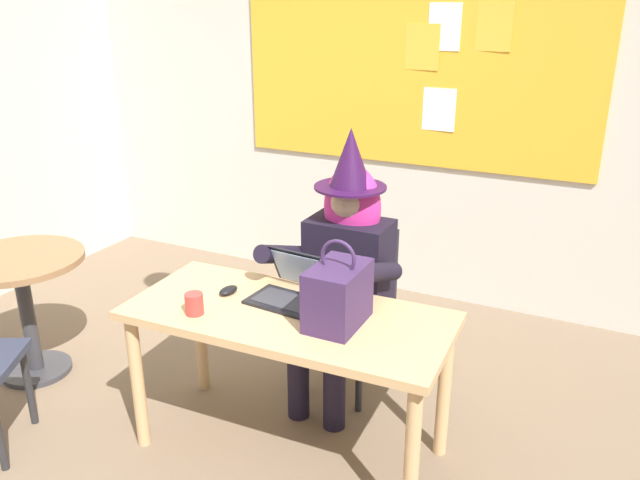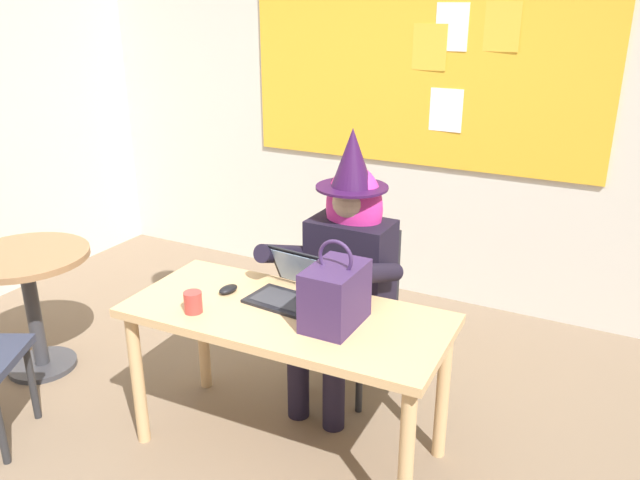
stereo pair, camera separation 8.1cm
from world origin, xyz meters
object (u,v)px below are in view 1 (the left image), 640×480
(chair_at_desk, at_px, (354,299))
(desk_main, at_px, (288,332))
(side_table_round, at_px, (23,289))
(person_costumed, at_px, (344,257))
(handbag, at_px, (338,295))
(laptop, at_px, (291,288))
(coffee_mug, at_px, (194,304))
(computer_mouse, at_px, (228,290))

(chair_at_desk, bearing_deg, desk_main, 2.65)
(side_table_round, bearing_deg, person_costumed, 20.52)
(handbag, bearing_deg, side_table_round, -178.27)
(laptop, height_order, side_table_round, laptop)
(chair_at_desk, bearing_deg, person_costumed, 1.43)
(handbag, height_order, coffee_mug, handbag)
(laptop, bearing_deg, chair_at_desk, 86.32)
(desk_main, xyz_separation_m, person_costumed, (0.02, 0.56, 0.15))
(laptop, relative_size, computer_mouse, 3.31)
(person_costumed, height_order, computer_mouse, person_costumed)
(computer_mouse, relative_size, handbag, 0.28)
(desk_main, bearing_deg, computer_mouse, 172.74)
(chair_at_desk, xyz_separation_m, laptop, (-0.08, -0.55, 0.27))
(desk_main, relative_size, person_costumed, 1.02)
(desk_main, relative_size, computer_mouse, 13.94)
(chair_at_desk, distance_m, handbag, 0.80)
(desk_main, relative_size, chair_at_desk, 1.64)
(chair_at_desk, bearing_deg, side_table_round, -60.89)
(laptop, height_order, coffee_mug, laptop)
(coffee_mug, bearing_deg, person_costumed, 63.30)
(coffee_mug, height_order, side_table_round, coffee_mug)
(desk_main, height_order, computer_mouse, computer_mouse)
(chair_at_desk, bearing_deg, computer_mouse, -24.83)
(computer_mouse, xyz_separation_m, coffee_mug, (-0.02, -0.23, 0.03))
(chair_at_desk, relative_size, person_costumed, 0.62)
(handbag, bearing_deg, computer_mouse, 175.74)
(desk_main, height_order, handbag, handbag)
(person_costumed, bearing_deg, coffee_mug, -26.21)
(chair_at_desk, relative_size, computer_mouse, 8.49)
(desk_main, bearing_deg, person_costumed, 87.87)
(desk_main, distance_m, coffee_mug, 0.43)
(handbag, bearing_deg, person_costumed, 111.37)
(computer_mouse, bearing_deg, person_costumed, 65.42)
(handbag, bearing_deg, chair_at_desk, 107.22)
(laptop, bearing_deg, person_costumed, 84.94)
(computer_mouse, relative_size, coffee_mug, 1.09)
(person_costumed, xyz_separation_m, handbag, (0.22, -0.56, 0.08))
(person_costumed, distance_m, laptop, 0.43)
(desk_main, distance_m, laptop, 0.20)
(handbag, distance_m, side_table_round, 1.88)
(computer_mouse, bearing_deg, chair_at_desk, 70.35)
(laptop, xyz_separation_m, handbag, (0.29, -0.13, 0.09))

